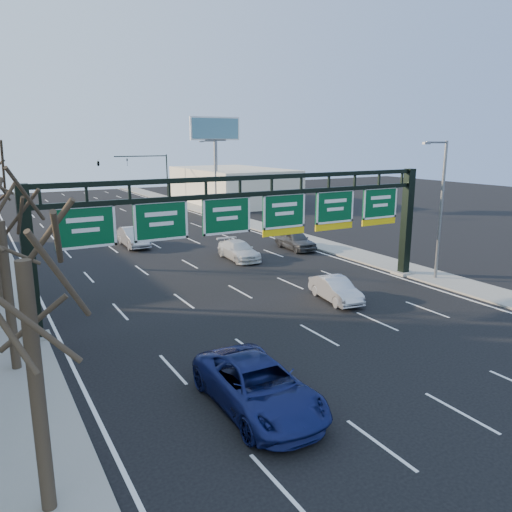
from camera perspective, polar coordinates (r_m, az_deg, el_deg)
ground at (r=22.75m, az=10.25°, el=-10.51°), size 160.00×160.00×0.00m
sidewalk_right at (r=45.41m, az=6.53°, el=1.63°), size 3.00×120.00×0.12m
lane_markings at (r=39.37m, az=-8.69°, el=-0.30°), size 21.60×120.00×0.01m
sign_gantry at (r=27.87m, az=0.30°, el=4.02°), size 24.60×1.20×7.20m
building_right_distant at (r=74.20m, az=-2.72°, el=8.05°), size 12.00×20.00×5.00m
tree_near at (r=11.95m, az=-25.59°, el=4.36°), size 3.60×3.60×8.86m
streetlight_near at (r=34.25m, az=20.30°, el=5.68°), size 2.15×0.22×9.00m
streetlight_far at (r=61.74m, az=-4.77°, el=9.40°), size 2.15×0.22×9.00m
billboard_right at (r=67.20m, az=-4.68°, el=13.10°), size 7.00×0.50×12.00m
traffic_signal_mast at (r=73.49m, az=-14.72°, el=9.94°), size 10.16×0.54×7.00m
car_blue_suv at (r=17.59m, az=0.25°, el=-14.66°), size 2.92×6.09×1.67m
car_silver_sedan at (r=29.04m, az=9.09°, el=-3.79°), size 2.00×4.27×1.35m
car_white_wagon at (r=38.63m, az=-1.99°, el=0.65°), size 2.13×4.90×1.40m
car_grey_far at (r=42.29m, az=4.53°, el=1.83°), size 2.10×4.71×1.57m
car_silver_distant at (r=44.53m, az=-13.81°, el=2.11°), size 1.84×5.06×1.66m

